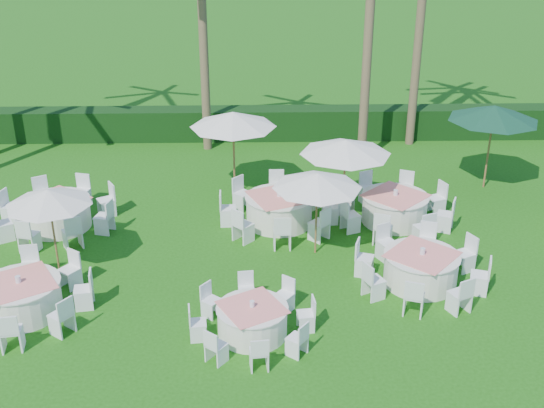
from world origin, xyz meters
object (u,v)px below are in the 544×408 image
(banquet_table_c, at_px, (421,268))
(umbrella_d, at_px, (346,147))
(banquet_table_e, at_px, (279,209))
(umbrella_green, at_px, (494,113))
(umbrella_a, at_px, (48,197))
(umbrella_c, at_px, (233,119))
(banquet_table_b, at_px, (252,320))
(banquet_table_a, at_px, (21,297))
(banquet_table_f, at_px, (394,208))
(banquet_table_d, at_px, (57,213))
(umbrella_b, at_px, (317,181))

(banquet_table_c, height_order, umbrella_d, umbrella_d)
(banquet_table_e, bearing_deg, umbrella_green, 20.17)
(banquet_table_c, distance_m, umbrella_a, 9.38)
(banquet_table_e, xyz_separation_m, umbrella_c, (-1.36, 2.13, 2.06))
(banquet_table_b, bearing_deg, umbrella_d, 65.36)
(banquet_table_a, bearing_deg, banquet_table_f, 25.50)
(banquet_table_b, distance_m, banquet_table_d, 7.82)
(umbrella_d, bearing_deg, umbrella_b, -114.41)
(banquet_table_e, xyz_separation_m, umbrella_green, (6.84, 2.51, 2.08))
(banquet_table_e, xyz_separation_m, umbrella_a, (-5.79, -2.58, 1.62))
(banquet_table_c, relative_size, banquet_table_e, 0.93)
(banquet_table_d, xyz_separation_m, umbrella_a, (0.66, -2.49, 1.63))
(banquet_table_b, distance_m, banquet_table_e, 5.52)
(banquet_table_a, height_order, umbrella_c, umbrella_c)
(umbrella_b, bearing_deg, banquet_table_f, 36.53)
(banquet_table_e, distance_m, umbrella_c, 3.26)
(umbrella_c, distance_m, umbrella_d, 3.73)
(umbrella_c, xyz_separation_m, umbrella_green, (8.21, 0.38, 0.03))
(banquet_table_d, relative_size, banquet_table_e, 0.99)
(banquet_table_c, relative_size, umbrella_c, 1.17)
(banquet_table_e, height_order, umbrella_d, umbrella_d)
(banquet_table_d, bearing_deg, banquet_table_f, 0.70)
(umbrella_c, height_order, umbrella_d, umbrella_c)
(banquet_table_c, relative_size, umbrella_d, 1.22)
(banquet_table_f, relative_size, umbrella_b, 1.41)
(banquet_table_b, distance_m, umbrella_a, 6.03)
(banquet_table_a, height_order, umbrella_d, umbrella_d)
(banquet_table_a, xyz_separation_m, umbrella_a, (0.32, 1.92, 1.65))
(banquet_table_d, bearing_deg, umbrella_c, 23.65)
(umbrella_c, relative_size, umbrella_green, 0.96)
(banquet_table_a, xyz_separation_m, umbrella_d, (8.03, 4.90, 1.80))
(umbrella_a, bearing_deg, banquet_table_d, 104.94)
(banquet_table_a, relative_size, umbrella_a, 1.43)
(banquet_table_a, bearing_deg, umbrella_d, 31.38)
(umbrella_d, xyz_separation_m, umbrella_green, (4.93, 2.12, 0.31))
(banquet_table_f, bearing_deg, banquet_table_b, -127.16)
(banquet_table_a, distance_m, banquet_table_d, 4.43)
(banquet_table_c, bearing_deg, banquet_table_b, -153.92)
(banquet_table_a, relative_size, umbrella_b, 1.38)
(umbrella_a, bearing_deg, umbrella_d, 21.11)
(banquet_table_d, height_order, banquet_table_f, banquet_table_d)
(banquet_table_f, distance_m, umbrella_green, 4.74)
(umbrella_a, bearing_deg, umbrella_b, 6.64)
(umbrella_b, bearing_deg, banquet_table_b, -114.78)
(banquet_table_f, distance_m, umbrella_d, 2.34)
(umbrella_a, relative_size, umbrella_green, 0.79)
(banquet_table_b, relative_size, banquet_table_d, 0.81)
(banquet_table_d, relative_size, umbrella_green, 1.19)
(banquet_table_c, height_order, banquet_table_d, banquet_table_d)
(banquet_table_b, height_order, banquet_table_d, banquet_table_d)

